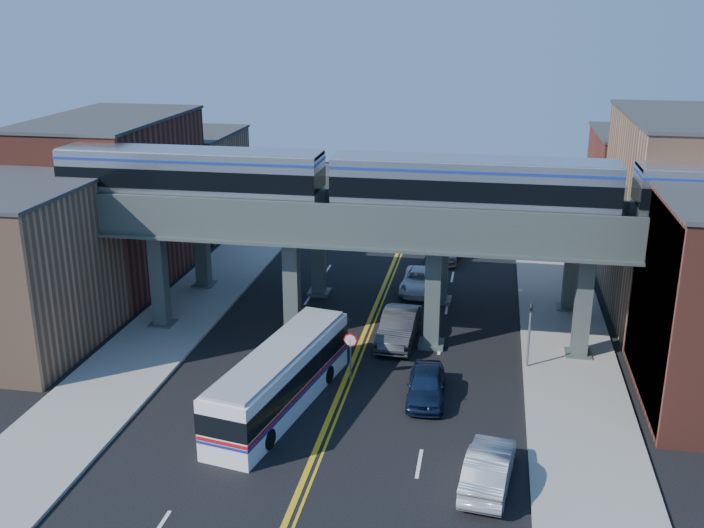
{
  "coord_description": "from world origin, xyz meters",
  "views": [
    {
      "loc": [
        6.79,
        -32.5,
        18.28
      ],
      "look_at": [
        -0.55,
        8.1,
        4.56
      ],
      "focal_mm": 40.0,
      "sensor_mm": 36.0,
      "label": 1
    }
  ],
  "objects_px": {
    "transit_train": "(473,187)",
    "car_lane_d": "(446,247)",
    "transit_bus": "(280,379)",
    "car_lane_a": "(426,385)",
    "car_parked_curb": "(488,468)",
    "traffic_signal": "(530,328)",
    "car_lane_c": "(420,281)",
    "stop_sign": "(351,349)",
    "car_lane_b": "(399,327)"
  },
  "relations": [
    {
      "from": "car_lane_a",
      "to": "car_parked_curb",
      "type": "height_order",
      "value": "car_parked_curb"
    },
    {
      "from": "car_lane_b",
      "to": "car_lane_d",
      "type": "relative_size",
      "value": 0.93
    },
    {
      "from": "traffic_signal",
      "to": "car_parked_curb",
      "type": "xyz_separation_m",
      "value": [
        -1.87,
        -11.05,
        -1.5
      ]
    },
    {
      "from": "stop_sign",
      "to": "traffic_signal",
      "type": "xyz_separation_m",
      "value": [
        8.9,
        3.0,
        0.54
      ]
    },
    {
      "from": "traffic_signal",
      "to": "car_lane_b",
      "type": "height_order",
      "value": "traffic_signal"
    },
    {
      "from": "car_lane_d",
      "to": "traffic_signal",
      "type": "bearing_deg",
      "value": -66.54
    },
    {
      "from": "transit_bus",
      "to": "car_lane_a",
      "type": "distance_m",
      "value": 7.05
    },
    {
      "from": "transit_train",
      "to": "transit_bus",
      "type": "height_order",
      "value": "transit_train"
    },
    {
      "from": "transit_train",
      "to": "car_lane_b",
      "type": "xyz_separation_m",
      "value": [
        -3.75,
        0.27,
        -8.31
      ]
    },
    {
      "from": "car_lane_a",
      "to": "car_lane_b",
      "type": "height_order",
      "value": "car_lane_b"
    },
    {
      "from": "car_lane_c",
      "to": "transit_train",
      "type": "bearing_deg",
      "value": -67.75
    },
    {
      "from": "transit_train",
      "to": "car_parked_curb",
      "type": "bearing_deg",
      "value": -83.62
    },
    {
      "from": "car_lane_c",
      "to": "car_lane_b",
      "type": "bearing_deg",
      "value": -91.12
    },
    {
      "from": "traffic_signal",
      "to": "car_lane_a",
      "type": "distance_m",
      "value": 6.72
    },
    {
      "from": "transit_bus",
      "to": "transit_train",
      "type": "bearing_deg",
      "value": -34.36
    },
    {
      "from": "transit_train",
      "to": "stop_sign",
      "type": "height_order",
      "value": "transit_train"
    },
    {
      "from": "transit_train",
      "to": "transit_bus",
      "type": "xyz_separation_m",
      "value": [
        -8.34,
        -8.28,
        -7.74
      ]
    },
    {
      "from": "traffic_signal",
      "to": "car_lane_b",
      "type": "relative_size",
      "value": 0.75
    },
    {
      "from": "car_lane_a",
      "to": "car_lane_c",
      "type": "height_order",
      "value": "car_lane_a"
    },
    {
      "from": "car_lane_a",
      "to": "car_lane_c",
      "type": "bearing_deg",
      "value": 94.52
    },
    {
      "from": "transit_bus",
      "to": "car_lane_a",
      "type": "relative_size",
      "value": 2.55
    },
    {
      "from": "stop_sign",
      "to": "car_parked_curb",
      "type": "xyz_separation_m",
      "value": [
        7.03,
        -8.05,
        -0.95
      ]
    },
    {
      "from": "transit_bus",
      "to": "car_parked_curb",
      "type": "relative_size",
      "value": 2.33
    },
    {
      "from": "car_parked_curb",
      "to": "car_lane_b",
      "type": "bearing_deg",
      "value": -61.53
    },
    {
      "from": "transit_train",
      "to": "car_lane_d",
      "type": "relative_size",
      "value": 7.84
    },
    {
      "from": "transit_train",
      "to": "transit_bus",
      "type": "relative_size",
      "value": 4.02
    },
    {
      "from": "car_lane_b",
      "to": "car_lane_d",
      "type": "distance_m",
      "value": 16.14
    },
    {
      "from": "traffic_signal",
      "to": "stop_sign",
      "type": "bearing_deg",
      "value": -161.37
    },
    {
      "from": "transit_train",
      "to": "car_lane_b",
      "type": "bearing_deg",
      "value": 175.94
    },
    {
      "from": "car_lane_b",
      "to": "transit_bus",
      "type": "bearing_deg",
      "value": -115.89
    },
    {
      "from": "transit_train",
      "to": "car_lane_a",
      "type": "bearing_deg",
      "value": -104.45
    },
    {
      "from": "transit_train",
      "to": "car_lane_c",
      "type": "bearing_deg",
      "value": 110.91
    },
    {
      "from": "car_lane_a",
      "to": "car_lane_c",
      "type": "distance_m",
      "value": 15.24
    },
    {
      "from": "car_lane_d",
      "to": "transit_train",
      "type": "bearing_deg",
      "value": -75.68
    },
    {
      "from": "car_lane_b",
      "to": "stop_sign",
      "type": "bearing_deg",
      "value": -106.76
    },
    {
      "from": "car_lane_a",
      "to": "car_lane_d",
      "type": "distance_m",
      "value": 22.61
    },
    {
      "from": "car_lane_d",
      "to": "car_lane_c",
      "type": "bearing_deg",
      "value": -92.65
    },
    {
      "from": "stop_sign",
      "to": "transit_train",
      "type": "bearing_deg",
      "value": 41.89
    },
    {
      "from": "car_parked_curb",
      "to": "traffic_signal",
      "type": "bearing_deg",
      "value": -92.48
    },
    {
      "from": "stop_sign",
      "to": "car_lane_c",
      "type": "relative_size",
      "value": 0.52
    },
    {
      "from": "traffic_signal",
      "to": "car_parked_curb",
      "type": "distance_m",
      "value": 11.31
    },
    {
      "from": "transit_bus",
      "to": "car_lane_c",
      "type": "xyz_separation_m",
      "value": [
        4.96,
        17.14,
        -0.77
      ]
    },
    {
      "from": "car_lane_a",
      "to": "car_lane_d",
      "type": "bearing_deg",
      "value": 89.17
    },
    {
      "from": "car_lane_c",
      "to": "car_parked_curb",
      "type": "bearing_deg",
      "value": -76.2
    },
    {
      "from": "traffic_signal",
      "to": "car_parked_curb",
      "type": "bearing_deg",
      "value": -99.58
    },
    {
      "from": "transit_train",
      "to": "transit_bus",
      "type": "distance_m",
      "value": 14.07
    },
    {
      "from": "car_lane_a",
      "to": "car_parked_curb",
      "type": "xyz_separation_m",
      "value": [
        3.08,
        -6.77,
        0.04
      ]
    },
    {
      "from": "stop_sign",
      "to": "car_parked_curb",
      "type": "height_order",
      "value": "stop_sign"
    },
    {
      "from": "car_parked_curb",
      "to": "car_lane_d",
      "type": "bearing_deg",
      "value": -75.94
    },
    {
      "from": "car_lane_c",
      "to": "car_lane_d",
      "type": "bearing_deg",
      "value": 81.8
    }
  ]
}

